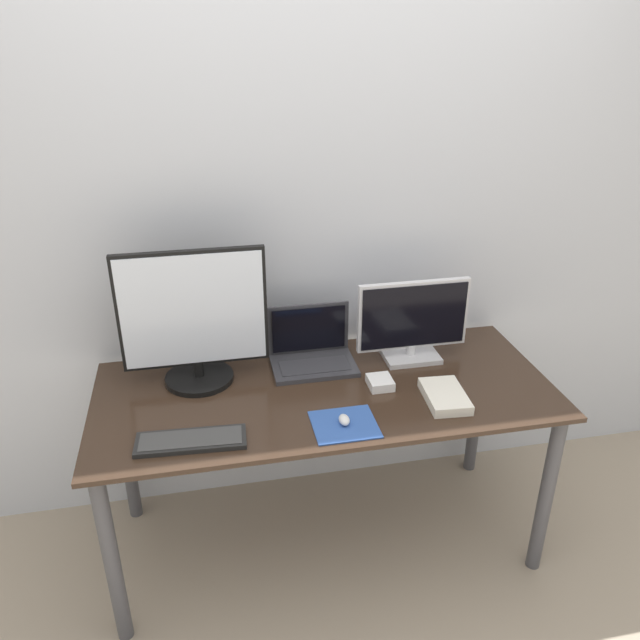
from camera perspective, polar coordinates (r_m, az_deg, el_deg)
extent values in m
plane|color=gray|center=(2.49, 2.31, -24.98)|extent=(12.00, 12.00, 0.00)
cube|color=silver|center=(2.44, -1.58, 9.57)|extent=(7.00, 0.05, 2.50)
cube|color=#332319|center=(2.28, 0.48, -6.50)|extent=(1.65, 0.72, 0.02)
cylinder|color=#47474C|center=(2.27, -18.50, -20.13)|extent=(0.05, 0.05, 0.70)
cylinder|color=#47474C|center=(2.53, 19.98, -14.79)|extent=(0.05, 0.05, 0.70)
cylinder|color=#47474C|center=(2.72, -17.34, -11.05)|extent=(0.05, 0.05, 0.70)
cylinder|color=#47474C|center=(2.94, 14.14, -7.56)|extent=(0.05, 0.05, 0.70)
cylinder|color=black|center=(2.37, -10.96, -5.19)|extent=(0.25, 0.25, 0.02)
cylinder|color=black|center=(2.35, -11.04, -4.34)|extent=(0.04, 0.04, 0.06)
cube|color=black|center=(2.24, -11.55, 0.98)|extent=(0.52, 0.02, 0.44)
cube|color=silver|center=(2.23, -11.54, 0.84)|extent=(0.50, 0.01, 0.41)
cube|color=silver|center=(2.49, 8.28, -3.27)|extent=(0.21, 0.15, 0.02)
cylinder|color=silver|center=(2.48, 8.33, -2.65)|extent=(0.04, 0.04, 0.04)
cube|color=silver|center=(2.42, 8.51, 0.46)|extent=(0.44, 0.02, 0.28)
cube|color=black|center=(2.41, 8.61, 0.33)|extent=(0.41, 0.01, 0.25)
cube|color=#333338|center=(2.40, -0.57, -4.24)|extent=(0.32, 0.21, 0.02)
cube|color=#2D2D33|center=(2.38, -0.50, -4.20)|extent=(0.26, 0.11, 0.00)
cube|color=#333338|center=(2.44, -1.07, -0.75)|extent=(0.32, 0.01, 0.20)
cube|color=black|center=(2.43, -1.02, -0.85)|extent=(0.29, 0.00, 0.18)
cube|color=black|center=(2.05, -11.71, -10.76)|extent=(0.35, 0.14, 0.02)
cube|color=#383838|center=(2.04, -11.73, -10.55)|extent=(0.32, 0.11, 0.00)
cube|color=#2D519E|center=(2.09, 2.25, -9.52)|extent=(0.21, 0.19, 0.00)
ellipsoid|color=silver|center=(2.08, 2.23, -9.11)|extent=(0.04, 0.06, 0.03)
cube|color=silver|center=(2.25, 11.34, -6.84)|extent=(0.15, 0.22, 0.03)
cube|color=white|center=(2.25, 11.34, -6.84)|extent=(0.15, 0.22, 0.03)
cube|color=white|center=(2.29, 5.52, -5.70)|extent=(0.09, 0.10, 0.03)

